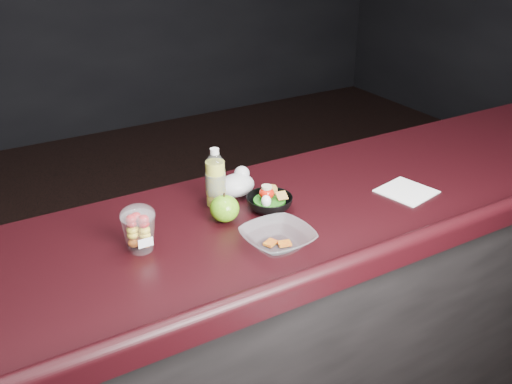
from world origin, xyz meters
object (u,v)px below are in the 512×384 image
fruit_cup (139,228)px  green_apple (225,209)px  lemonade_bottle (216,182)px  snack_bowl (269,202)px  takeout_bowl (278,239)px

fruit_cup → green_apple: 0.28m
lemonade_bottle → snack_bowl: (0.13, -0.12, -0.05)m
lemonade_bottle → fruit_cup: bearing=-156.0°
snack_bowl → takeout_bowl: snack_bowl is taller
lemonade_bottle → green_apple: 0.12m
takeout_bowl → fruit_cup: bearing=152.4°
lemonade_bottle → green_apple: bearing=-103.2°
lemonade_bottle → takeout_bowl: (0.03, -0.31, -0.06)m
snack_bowl → lemonade_bottle: bearing=137.2°
takeout_bowl → snack_bowl: bearing=64.8°
fruit_cup → snack_bowl: 0.43m
fruit_cup → snack_bowl: (0.43, 0.02, -0.04)m
takeout_bowl → green_apple: bearing=106.5°
green_apple → fruit_cup: bearing=-174.4°
green_apple → snack_bowl: size_ratio=0.50×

